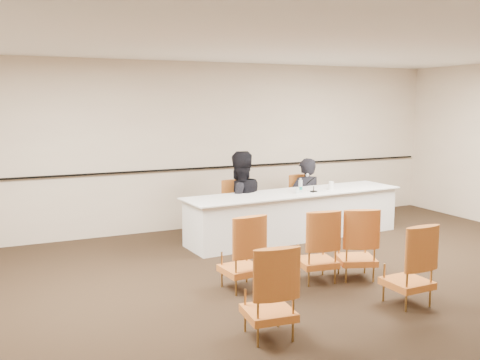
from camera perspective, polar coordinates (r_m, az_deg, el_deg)
name	(u,v)px	position (r m, az deg, el deg)	size (l,w,h in m)	color
floor	(323,297)	(6.54, 8.86, -12.28)	(10.00, 10.00, 0.00)	black
ceiling	(329,37)	(6.17, 9.51, 14.82)	(10.00, 10.00, 0.00)	white
wall_back	(201,146)	(9.73, -4.13, 3.64)	(10.00, 0.04, 3.00)	beige
wall_rail	(202,168)	(9.74, -4.02, 1.28)	(9.80, 0.04, 0.03)	black
panel_table	(295,215)	(9.13, 5.88, -3.72)	(3.92, 0.90, 0.78)	white
panelist_main	(305,204)	(9.94, 6.98, -2.54)	(0.62, 0.41, 1.70)	black
panelist_main_chair	(305,201)	(9.93, 6.99, -2.27)	(0.50, 0.50, 0.95)	#C75023
panelist_second	(239,206)	(9.19, -0.10, -2.83)	(0.93, 0.72, 1.91)	black
panelist_second_chair	(239,208)	(9.20, -0.10, -3.06)	(0.50, 0.50, 0.95)	#C75023
papers	(318,191)	(9.22, 8.31, -1.15)	(0.30, 0.22, 0.00)	silver
microphone	(314,183)	(9.07, 7.87, -0.34)	(0.11, 0.22, 0.31)	black
water_bottle	(300,185)	(9.06, 6.46, -0.54)	(0.07, 0.07, 0.24)	teal
drinking_glass	(297,190)	(8.93, 6.14, -1.11)	(0.06, 0.06, 0.10)	white
coffee_cup	(331,185)	(9.40, 9.69, -0.58)	(0.09, 0.09, 0.14)	white
aud_chair_front_left	(242,252)	(6.60, 0.16, -7.64)	(0.50, 0.50, 0.95)	#C75023
aud_chair_front_mid	(317,245)	(6.96, 8.16, -6.88)	(0.50, 0.50, 0.95)	#C75023
aud_chair_front_right	(356,243)	(7.16, 12.32, -6.55)	(0.50, 0.50, 0.95)	#C75023
aud_chair_back_left	(269,290)	(5.31, 3.08, -11.68)	(0.50, 0.50, 0.95)	#C75023
aud_chair_back_right	(408,264)	(6.41, 17.47, -8.51)	(0.50, 0.50, 0.95)	#C75023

